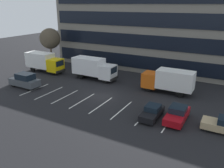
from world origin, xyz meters
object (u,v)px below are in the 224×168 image
object	(u,v)px
box_truck_yellow	(44,61)
bare_tree	(50,39)
sedan_black	(152,112)
suv_charcoal	(25,80)
box_truck_white	(93,68)
box_truck_orange	(169,80)
sedan_maroon	(177,114)

from	to	relation	value
box_truck_yellow	bare_tree	size ratio (longest dim) A/B	1.00
sedan_black	suv_charcoal	bearing A→B (deg)	179.22
bare_tree	sedan_black	bearing A→B (deg)	-24.93
box_truck_white	bare_tree	world-z (taller)	bare_tree
box_truck_yellow	box_truck_orange	bearing A→B (deg)	1.15
box_truck_yellow	bare_tree	xyz separation A→B (m)	(-1.78, 3.84, 3.43)
box_truck_orange	suv_charcoal	xyz separation A→B (m)	(-19.05, -7.92, -0.83)
box_truck_yellow	sedan_maroon	bearing A→B (deg)	-15.46
box_truck_yellow	sedan_maroon	world-z (taller)	box_truck_yellow
box_truck_orange	suv_charcoal	bearing A→B (deg)	-157.41
box_truck_orange	sedan_black	size ratio (longest dim) A/B	1.80
sedan_maroon	bare_tree	xyz separation A→B (m)	(-27.44, 10.94, 4.59)
box_truck_orange	sedan_black	bearing A→B (deg)	-85.35
sedan_black	bare_tree	xyz separation A→B (m)	(-24.91, 11.58, 4.67)
box_truck_white	box_truck_yellow	size ratio (longest dim) A/B	1.01
sedan_black	bare_tree	size ratio (longest dim) A/B	0.54
box_truck_orange	bare_tree	size ratio (longest dim) A/B	0.97
sedan_maroon	suv_charcoal	bearing A→B (deg)	-179.04
box_truck_orange	box_truck_yellow	world-z (taller)	box_truck_yellow
sedan_maroon	bare_tree	size ratio (longest dim) A/B	0.60
box_truck_white	suv_charcoal	world-z (taller)	box_truck_white
box_truck_orange	sedan_maroon	bearing A→B (deg)	-67.05
sedan_black	sedan_maroon	distance (m)	2.61
sedan_black	box_truck_white	bearing A→B (deg)	147.09
sedan_black	bare_tree	distance (m)	27.87
box_truck_orange	suv_charcoal	distance (m)	20.64
bare_tree	box_truck_white	bearing A→B (deg)	-14.84
sedan_black	sedan_maroon	world-z (taller)	sedan_maroon
suv_charcoal	bare_tree	xyz separation A→B (m)	(-5.20, 11.31, 4.32)
box_truck_white	box_truck_yellow	world-z (taller)	box_truck_white
box_truck_yellow	suv_charcoal	size ratio (longest dim) A/B	1.57
suv_charcoal	sedan_maroon	xyz separation A→B (m)	(22.24, 0.37, -0.27)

